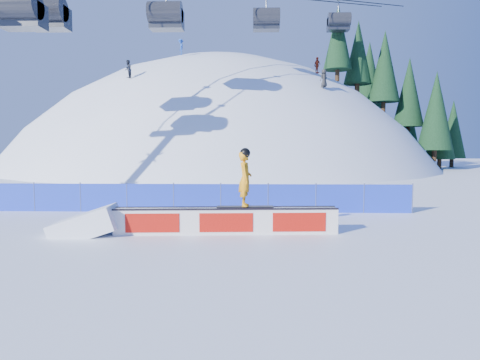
{
  "coord_description": "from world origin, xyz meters",
  "views": [
    {
      "loc": [
        4.39,
        -13.38,
        2.82
      ],
      "look_at": [
        3.9,
        1.97,
        1.58
      ],
      "focal_mm": 32.0,
      "sensor_mm": 36.0,
      "label": 1
    }
  ],
  "objects": [
    {
      "name": "distant_skiers",
      "position": [
        1.53,
        29.76,
        11.06
      ],
      "size": [
        19.06,
        7.04,
        5.79
      ],
      "color": "black",
      "rests_on": "ground"
    },
    {
      "name": "treeline",
      "position": [
        21.02,
        41.16,
        10.92
      ],
      "size": [
        18.32,
        10.06,
        20.55
      ],
      "color": "#312013",
      "rests_on": "ground"
    },
    {
      "name": "snowboarder",
      "position": [
        4.12,
        0.15,
        1.78
      ],
      "size": [
        1.83,
        0.64,
        1.89
      ],
      "rotation": [
        0.0,
        0.0,
        1.57
      ],
      "color": "black",
      "rests_on": "rail_box"
    },
    {
      "name": "snow_hill",
      "position": [
        0.0,
        42.0,
        -18.0
      ],
      "size": [
        64.0,
        64.0,
        64.0
      ],
      "color": "white",
      "rests_on": "ground"
    },
    {
      "name": "ground",
      "position": [
        0.0,
        0.0,
        0.0
      ],
      "size": [
        160.0,
        160.0,
        0.0
      ],
      "primitive_type": "plane",
      "color": "white",
      "rests_on": "ground"
    },
    {
      "name": "rail_box",
      "position": [
        3.51,
        0.11,
        0.42
      ],
      "size": [
        7.13,
        0.96,
        0.85
      ],
      "rotation": [
        0.0,
        0.0,
        0.06
      ],
      "color": "silver",
      "rests_on": "ground"
    },
    {
      "name": "snow_ramp",
      "position": [
        -0.92,
        -0.18,
        0.0
      ],
      "size": [
        2.2,
        1.46,
        1.32
      ],
      "primitive_type": null,
      "rotation": [
        0.0,
        -0.31,
        0.06
      ],
      "color": "white",
      "rests_on": "ground"
    },
    {
      "name": "safety_fence",
      "position": [
        0.0,
        4.5,
        0.6
      ],
      "size": [
        22.05,
        0.05,
        1.3
      ],
      "color": "#1934C2",
      "rests_on": "ground"
    }
  ]
}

